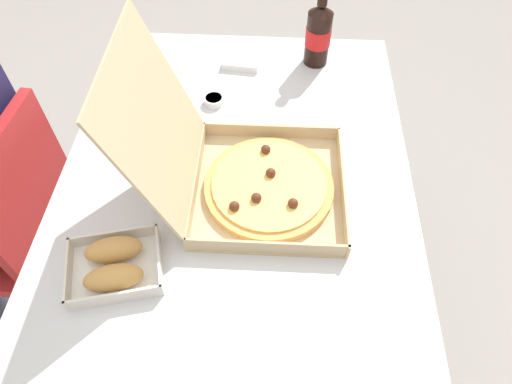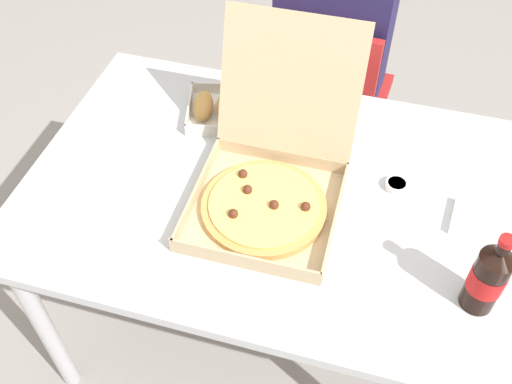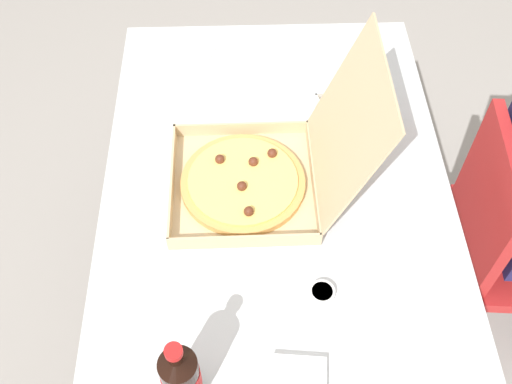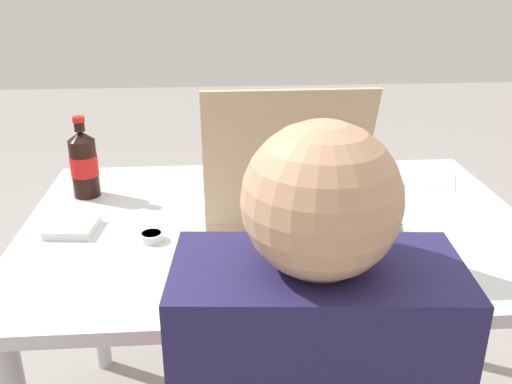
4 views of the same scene
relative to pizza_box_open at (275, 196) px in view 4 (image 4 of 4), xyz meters
The scene contains 7 objects.
dining_table 0.13m from the pizza_box_open, 92.26° to the left, with size 1.25×0.86×0.71m.
pizza_box_open is the anchor object (origin of this frame).
bread_side_box 0.35m from the pizza_box_open, 130.83° to the left, with size 0.19×0.22×0.06m.
cola_bottle 0.53m from the pizza_box_open, 18.10° to the right, with size 0.07×0.07×0.22m.
paper_menu 0.51m from the pizza_box_open, 153.94° to the right, with size 0.21×0.15×0.00m, color white.
napkin_pile 0.50m from the pizza_box_open, ahead, with size 0.11×0.11×0.02m, color white.
dipping_sauce_cup 0.33m from the pizza_box_open, 22.10° to the left, with size 0.06×0.06×0.02m.
Camera 4 is at (0.15, 1.26, 1.31)m, focal length 39.38 mm.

